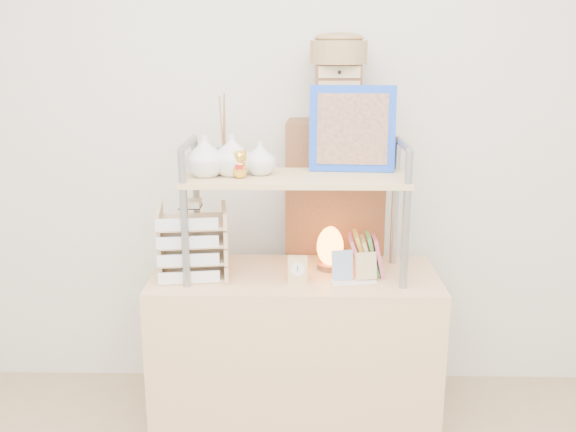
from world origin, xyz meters
name	(u,v)px	position (x,y,z in m)	size (l,w,h in m)	color
room_shell	(294,41)	(0.00, 0.39, 1.69)	(3.42, 3.41, 2.61)	silver
desk	(295,355)	(0.00, 1.20, 0.38)	(1.20, 0.50, 0.75)	tan
cabinet	(334,262)	(0.19, 1.57, 0.68)	(0.45, 0.24, 1.35)	brown
hutch	(275,170)	(-0.08, 1.21, 1.19)	(0.90, 0.34, 0.77)	gray
letter_tray	(192,246)	(-0.42, 1.17, 0.88)	(0.30, 0.29, 0.33)	tan
salt_lamp	(330,247)	(0.15, 1.27, 0.85)	(0.12, 0.12, 0.19)	brown
desk_clock	(298,269)	(0.01, 1.10, 0.81)	(0.08, 0.04, 0.11)	tan
postcard_stand	(354,273)	(0.24, 1.11, 0.79)	(0.19, 0.08, 0.13)	white
drawer_chest	(338,93)	(0.19, 1.55, 1.48)	(0.20, 0.16, 0.25)	brown
woven_basket	(339,52)	(0.19, 1.55, 1.65)	(0.25, 0.25, 0.10)	olive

